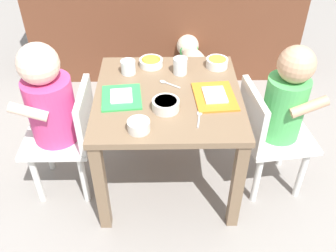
{
  "coord_description": "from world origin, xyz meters",
  "views": [
    {
      "loc": [
        -0.02,
        -1.25,
        1.33
      ],
      "look_at": [
        0.0,
        0.0,
        0.31
      ],
      "focal_mm": 40.42,
      "sensor_mm": 36.0,
      "label": 1
    }
  ],
  "objects_px": {
    "water_cup_left": "(128,68)",
    "cereal_bowl_left_side": "(151,62)",
    "seated_child_left": "(53,106)",
    "water_cup_right": "(180,67)",
    "cereal_bowl_right_side": "(139,125)",
    "dining_table": "(168,110)",
    "food_tray_left": "(121,97)",
    "spoon_by_right_tray": "(199,117)",
    "veggie_bowl_near": "(217,63)",
    "seated_child_right": "(282,107)",
    "spoon_by_left_tray": "(168,83)",
    "veggie_bowl_far": "(166,105)",
    "food_tray_right": "(215,96)",
    "dog": "(193,64)"
  },
  "relations": [
    {
      "from": "seated_child_right",
      "to": "spoon_by_right_tray",
      "type": "bearing_deg",
      "value": -160.92
    },
    {
      "from": "seated_child_left",
      "to": "veggie_bowl_near",
      "type": "relative_size",
      "value": 7.53
    },
    {
      "from": "dog",
      "to": "veggie_bowl_near",
      "type": "height_order",
      "value": "veggie_bowl_near"
    },
    {
      "from": "cereal_bowl_left_side",
      "to": "cereal_bowl_right_side",
      "type": "distance_m",
      "value": 0.45
    },
    {
      "from": "water_cup_left",
      "to": "spoon_by_right_tray",
      "type": "relative_size",
      "value": 0.63
    },
    {
      "from": "dog",
      "to": "food_tray_right",
      "type": "relative_size",
      "value": 1.99
    },
    {
      "from": "dog",
      "to": "cereal_bowl_right_side",
      "type": "height_order",
      "value": "cereal_bowl_right_side"
    },
    {
      "from": "dining_table",
      "to": "cereal_bowl_right_side",
      "type": "distance_m",
      "value": 0.27
    },
    {
      "from": "dining_table",
      "to": "veggie_bowl_far",
      "type": "height_order",
      "value": "veggie_bowl_far"
    },
    {
      "from": "food_tray_right",
      "to": "water_cup_right",
      "type": "distance_m",
      "value": 0.23
    },
    {
      "from": "food_tray_left",
      "to": "cereal_bowl_right_side",
      "type": "relative_size",
      "value": 2.32
    },
    {
      "from": "water_cup_left",
      "to": "cereal_bowl_left_side",
      "type": "bearing_deg",
      "value": 32.53
    },
    {
      "from": "veggie_bowl_far",
      "to": "seated_child_right",
      "type": "bearing_deg",
      "value": 7.76
    },
    {
      "from": "seated_child_right",
      "to": "cereal_bowl_left_side",
      "type": "height_order",
      "value": "seated_child_right"
    },
    {
      "from": "dining_table",
      "to": "seated_child_right",
      "type": "height_order",
      "value": "seated_child_right"
    },
    {
      "from": "seated_child_right",
      "to": "veggie_bowl_near",
      "type": "xyz_separation_m",
      "value": [
        -0.24,
        0.25,
        0.06
      ]
    },
    {
      "from": "spoon_by_left_tray",
      "to": "spoon_by_right_tray",
      "type": "bearing_deg",
      "value": -64.18
    },
    {
      "from": "water_cup_right",
      "to": "spoon_by_right_tray",
      "type": "relative_size",
      "value": 0.71
    },
    {
      "from": "water_cup_left",
      "to": "veggie_bowl_near",
      "type": "bearing_deg",
      "value": 6.73
    },
    {
      "from": "water_cup_left",
      "to": "water_cup_right",
      "type": "relative_size",
      "value": 0.88
    },
    {
      "from": "seated_child_right",
      "to": "food_tray_left",
      "type": "relative_size",
      "value": 3.74
    },
    {
      "from": "veggie_bowl_far",
      "to": "spoon_by_left_tray",
      "type": "height_order",
      "value": "veggie_bowl_far"
    },
    {
      "from": "dog",
      "to": "spoon_by_right_tray",
      "type": "distance_m",
      "value": 0.88
    },
    {
      "from": "seated_child_right",
      "to": "water_cup_left",
      "type": "relative_size",
      "value": 11.09
    },
    {
      "from": "seated_child_left",
      "to": "food_tray_left",
      "type": "bearing_deg",
      "value": 1.61
    },
    {
      "from": "cereal_bowl_right_side",
      "to": "spoon_by_left_tray",
      "type": "bearing_deg",
      "value": 70.16
    },
    {
      "from": "food_tray_left",
      "to": "veggie_bowl_near",
      "type": "height_order",
      "value": "veggie_bowl_near"
    },
    {
      "from": "seated_child_left",
      "to": "water_cup_right",
      "type": "height_order",
      "value": "seated_child_left"
    },
    {
      "from": "seated_child_right",
      "to": "dog",
      "type": "bearing_deg",
      "value": 112.38
    },
    {
      "from": "cereal_bowl_left_side",
      "to": "cereal_bowl_right_side",
      "type": "relative_size",
      "value": 1.29
    },
    {
      "from": "water_cup_left",
      "to": "spoon_by_left_tray",
      "type": "bearing_deg",
      "value": -28.4
    },
    {
      "from": "water_cup_left",
      "to": "cereal_bowl_left_side",
      "type": "height_order",
      "value": "water_cup_left"
    },
    {
      "from": "seated_child_left",
      "to": "dog",
      "type": "distance_m",
      "value": 0.97
    },
    {
      "from": "seated_child_right",
      "to": "seated_child_left",
      "type": "bearing_deg",
      "value": 179.71
    },
    {
      "from": "seated_child_left",
      "to": "spoon_by_right_tray",
      "type": "bearing_deg",
      "value": -12.24
    },
    {
      "from": "dining_table",
      "to": "water_cup_left",
      "type": "xyz_separation_m",
      "value": [
        -0.17,
        0.16,
        0.11
      ]
    },
    {
      "from": "food_tray_left",
      "to": "veggie_bowl_far",
      "type": "xyz_separation_m",
      "value": [
        0.17,
        -0.08,
        0.02
      ]
    },
    {
      "from": "dining_table",
      "to": "spoon_by_left_tray",
      "type": "xyz_separation_m",
      "value": [
        0.0,
        0.07,
        0.08
      ]
    },
    {
      "from": "seated_child_right",
      "to": "spoon_by_left_tray",
      "type": "relative_size",
      "value": 7.82
    },
    {
      "from": "veggie_bowl_far",
      "to": "food_tray_right",
      "type": "bearing_deg",
      "value": 21.36
    },
    {
      "from": "water_cup_left",
      "to": "cereal_bowl_right_side",
      "type": "height_order",
      "value": "water_cup_left"
    },
    {
      "from": "food_tray_left",
      "to": "spoon_by_left_tray",
      "type": "relative_size",
      "value": 2.09
    },
    {
      "from": "dining_table",
      "to": "food_tray_left",
      "type": "xyz_separation_m",
      "value": [
        -0.18,
        -0.03,
        0.09
      ]
    },
    {
      "from": "seated_child_right",
      "to": "cereal_bowl_right_side",
      "type": "distance_m",
      "value": 0.59
    },
    {
      "from": "seated_child_left",
      "to": "water_cup_right",
      "type": "distance_m",
      "value": 0.55
    },
    {
      "from": "seated_child_left",
      "to": "dog",
      "type": "height_order",
      "value": "seated_child_left"
    },
    {
      "from": "dining_table",
      "to": "spoon_by_right_tray",
      "type": "height_order",
      "value": "spoon_by_right_tray"
    },
    {
      "from": "dining_table",
      "to": "seated_child_left",
      "type": "height_order",
      "value": "seated_child_left"
    },
    {
      "from": "dining_table",
      "to": "spoon_by_left_tray",
      "type": "relative_size",
      "value": 6.7
    },
    {
      "from": "veggie_bowl_near",
      "to": "veggie_bowl_far",
      "type": "height_order",
      "value": "veggie_bowl_far"
    }
  ]
}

